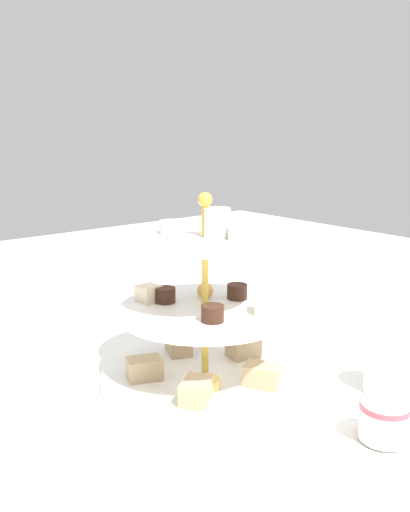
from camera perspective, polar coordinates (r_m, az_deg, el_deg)
ground_plane at (r=0.84m, az=0.00°, el=-12.38°), size 2.40×2.40×0.00m
tiered_serving_stand at (r=0.81m, az=0.02°, el=-7.18°), size 0.30×0.30×0.27m
water_glass_tall_right at (r=0.73m, az=-17.66°, el=-12.05°), size 0.07×0.07×0.12m
water_glass_short_left at (r=0.83m, az=17.89°, el=-10.77°), size 0.06×0.06×0.07m
teacup_with_saucer at (r=0.71m, az=17.61°, el=-15.85°), size 0.09×0.09×0.05m
butter_knife_left at (r=1.07m, az=-11.01°, el=-6.86°), size 0.02×0.17×0.00m
water_glass_mid_back at (r=1.00m, az=8.66°, el=-5.78°), size 0.06×0.06×0.08m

